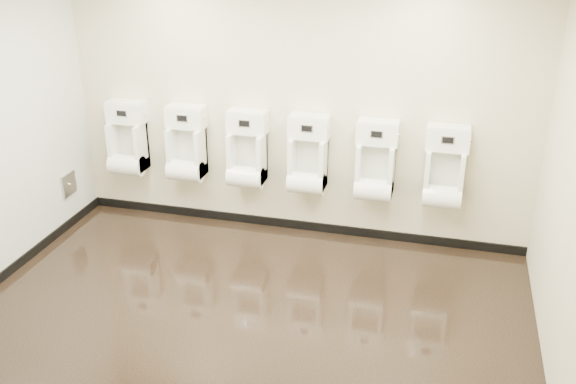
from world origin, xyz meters
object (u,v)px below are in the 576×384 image
urinal_0 (127,143)px  urinal_3 (308,160)px  access_panel (69,184)px  urinal_4 (375,167)px  urinal_2 (247,155)px  urinal_1 (186,149)px  urinal_5 (444,173)px

urinal_0 → urinal_3: 2.09m
access_panel → urinal_3: bearing=8.7°
access_panel → urinal_4: (3.37, 0.40, 0.39)m
urinal_4 → urinal_3: bearing=180.0°
urinal_0 → urinal_2: 1.42m
urinal_1 → urinal_2: size_ratio=1.00×
access_panel → urinal_2: (1.98, 0.40, 0.39)m
urinal_1 → urinal_2: same height
urinal_0 → urinal_3: bearing=0.0°
urinal_1 → urinal_4: bearing=0.0°
urinal_4 → urinal_5: size_ratio=1.00×
urinal_3 → urinal_1: bearing=180.0°
urinal_1 → urinal_5: same height
urinal_1 → urinal_3: size_ratio=1.00×
urinal_2 → urinal_3: (0.67, 0.00, 0.00)m
urinal_2 → access_panel: bearing=-168.4°
urinal_3 → urinal_0: bearing=180.0°
urinal_0 → urinal_1: bearing=0.0°
urinal_1 → urinal_4: (2.09, 0.00, 0.00)m
urinal_4 → urinal_1: bearing=180.0°
urinal_4 → urinal_2: bearing=180.0°
urinal_3 → access_panel: bearing=-171.3°
urinal_3 → urinal_4: (0.72, 0.00, 0.00)m
urinal_4 → urinal_0: bearing=180.0°
access_panel → urinal_4: 3.42m
urinal_2 → urinal_3: same height
urinal_0 → urinal_5: 3.50m
urinal_0 → urinal_1: (0.72, 0.00, 0.00)m
urinal_5 → urinal_2: bearing=180.0°
urinal_3 → urinal_4: size_ratio=1.00×
urinal_4 → urinal_5: same height
urinal_2 → urinal_5: (2.09, 0.00, 0.00)m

